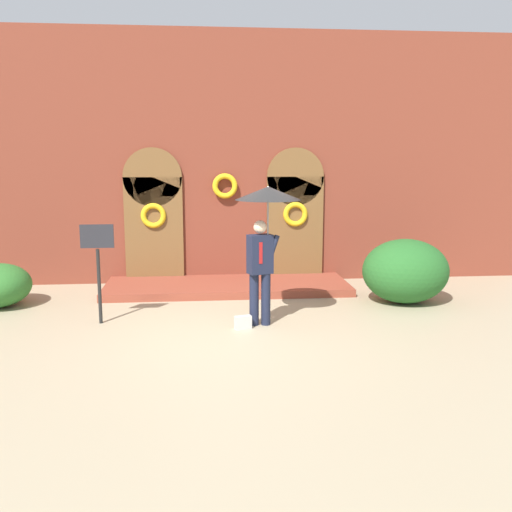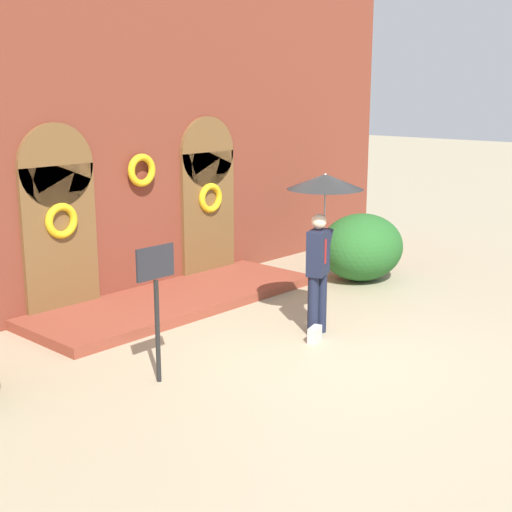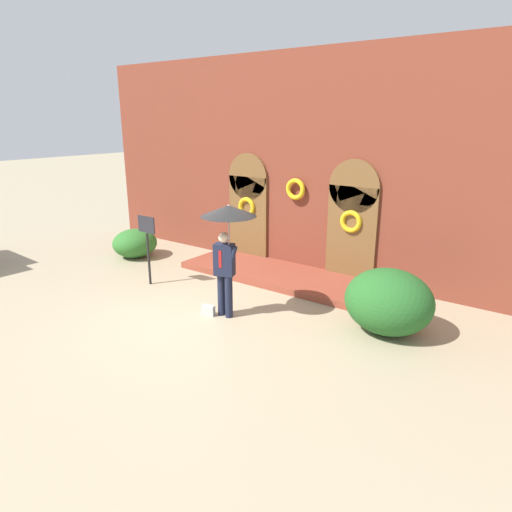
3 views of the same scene
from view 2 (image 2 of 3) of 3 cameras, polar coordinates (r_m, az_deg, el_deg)
name	(u,v)px [view 2 (image 2 of 3)]	position (r m, az deg, el deg)	size (l,w,h in m)	color
ground_plane	(321,348)	(10.11, 5.19, -7.32)	(80.00, 80.00, 0.00)	tan
building_facade	(129,141)	(12.45, -10.12, 9.06)	(14.00, 2.30, 5.60)	brown
person_with_umbrella	(323,205)	(10.29, 5.41, 4.07)	(1.10, 1.10, 2.36)	#191E33
handbag	(315,334)	(10.31, 4.72, -6.26)	(0.28, 0.12, 0.22)	#B7B7B2
sign_post	(156,291)	(8.68, -7.99, -2.81)	(0.56, 0.06, 1.72)	black
shrub_right	(362,247)	(13.57, 8.44, 0.71)	(1.69, 1.49, 1.26)	#235B23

